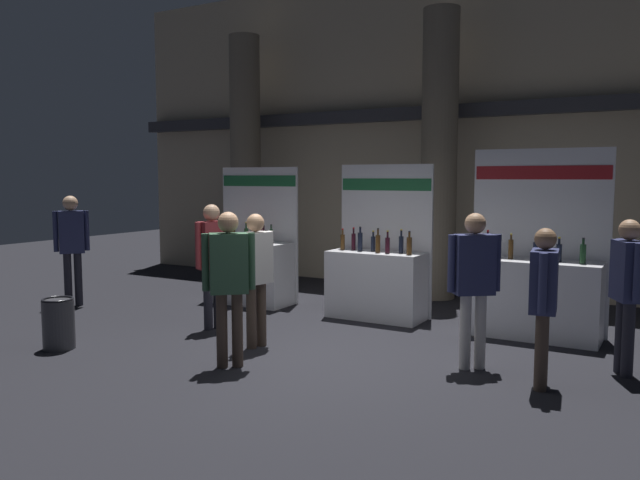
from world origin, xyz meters
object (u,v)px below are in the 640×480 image
Objects in this scene: exhibitor_booth_0 at (250,267)px; exhibitor_booth_1 at (377,278)px; visitor_4 at (627,283)px; visitor_6 at (474,276)px; visitor_0 at (212,255)px; visitor_7 at (72,240)px; visitor_5 at (229,274)px; visitor_1 at (544,292)px; visitor_3 at (256,269)px; trash_bin at (59,323)px; exhibitor_booth_2 at (533,290)px.

exhibitor_booth_1 is at bearing 0.68° from exhibitor_booth_0.
visitor_6 is at bearing -93.51° from visitor_4.
visitor_7 reaches higher than visitor_0.
visitor_5 is (-0.37, -3.06, 0.44)m from exhibitor_booth_1.
visitor_6 reaches higher than visitor_1.
exhibitor_booth_1 is at bearing 177.10° from visitor_3.
trash_bin is at bearing -45.97° from visitor_3.
exhibitor_booth_0 is 0.91× the size of exhibitor_booth_2.
visitor_4 is 4.25m from visitor_5.
exhibitor_booth_0 is 2.83m from visitor_3.
visitor_4 is at bearing 134.73° from visitor_1.
visitor_0 is at bearing -101.46° from visitor_3.
visitor_3 is at bearing -105.00° from exhibitor_booth_1.
visitor_4 is (1.19, -1.18, 0.37)m from exhibitor_booth_2.
visitor_6 is (3.65, -0.01, -0.00)m from visitor_0.
visitor_3 is 4.18m from visitor_4.
exhibitor_booth_2 reaches higher than visitor_3.
visitor_1 is (5.09, -2.03, 0.36)m from exhibitor_booth_0.
visitor_7 is (-2.36, -1.64, 0.47)m from exhibitor_booth_0.
visitor_3 is 0.96× the size of visitor_5.
visitor_1 is 0.93× the size of visitor_5.
visitor_4 reaches higher than trash_bin.
trash_bin is at bearing -95.39° from exhibitor_booth_0.
visitor_4 is (6.09, 2.34, 0.68)m from trash_bin.
exhibitor_booth_1 reaches higher than visitor_3.
exhibitor_booth_2 is at bearing 0.10° from exhibitor_booth_1.
trash_bin is 0.37× the size of visitor_6.
exhibitor_booth_1 is 3.66m from visitor_4.
visitor_4 is at bearing -44.84° from exhibitor_booth_2.
visitor_4 is (5.11, 0.59, -0.04)m from visitor_0.
trash_bin is 2.51m from visitor_3.
visitor_6 is at bearing 20.61° from trash_bin.
visitor_6 is (-0.78, 0.29, 0.06)m from visitor_1.
visitor_6 is at bearing -98.70° from exhibitor_booth_2.
visitor_3 is (-0.60, -2.24, 0.39)m from exhibitor_booth_1.
trash_bin is at bearing -30.73° from visitor_5.
exhibitor_booth_2 is (4.58, 0.03, 0.02)m from exhibitor_booth_0.
visitor_0 is (-1.68, -1.77, 0.43)m from exhibitor_booth_1.
visitor_4 is at bearing -65.05° from visitor_0.
exhibitor_booth_0 is 1.90m from visitor_0.
visitor_7 reaches higher than visitor_5.
exhibitor_booth_2 is 1.44× the size of visitor_6.
visitor_1 is 0.84m from visitor_6.
exhibitor_booth_2 is 3.94× the size of trash_bin.
exhibitor_booth_0 is 4.58m from exhibitor_booth_2.
visitor_7 reaches higher than visitor_6.
exhibitor_booth_0 is 3.60× the size of trash_bin.
visitor_0 is (0.98, 1.75, 0.72)m from trash_bin.
visitor_1 is at bearing 155.69° from visitor_5.
exhibitor_booth_2 is at bearing 0.40° from exhibitor_booth_0.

